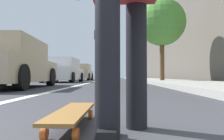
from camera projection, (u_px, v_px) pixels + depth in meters
The scene contains 10 objects.
ground_plane at pixel (113, 84), 10.62m from camera, with size 80.00×80.00×0.00m, color #38383D.
lane_stripe_white at pixel (101, 80), 20.64m from camera, with size 52.00×0.16×0.01m, color silver.
sidewalk_curb at pixel (153, 80), 18.54m from camera, with size 52.00×3.20×0.13m, color #9E9B93.
building_facade at pixel (175, 34), 22.62m from camera, with size 40.00×1.20×9.68m, color #5C544B.
skateboard at pixel (72, 113), 1.45m from camera, with size 0.84×0.21×0.11m.
parked_car_near at pixel (10, 64), 6.57m from camera, with size 4.43×2.13×1.49m.
parked_car_mid at pixel (63, 71), 13.37m from camera, with size 4.11×2.06×1.47m.
parked_car_far at pixel (81, 73), 20.24m from camera, with size 4.24×1.94×1.49m.
traffic_light at pixel (96, 46), 19.46m from camera, with size 0.33×0.28×4.52m.
street_tree_mid at pixel (162, 23), 12.90m from camera, with size 2.81×2.81×5.01m.
Camera 1 is at (-0.63, -0.17, 0.34)m, focal length 34.57 mm.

